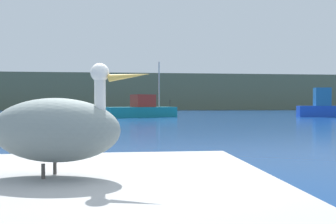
# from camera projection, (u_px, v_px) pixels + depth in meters

# --- Properties ---
(hillside_backdrop) EXTENTS (140.00, 12.66, 7.40)m
(hillside_backdrop) POSITION_uv_depth(u_px,v_px,m) (130.00, 92.00, 76.83)
(hillside_backdrop) COLOR #5B664C
(hillside_backdrop) RESTS_ON ground
(pier_dock) EXTENTS (3.58, 2.83, 0.70)m
(pier_dock) POSITION_uv_depth(u_px,v_px,m) (56.00, 219.00, 2.94)
(pier_dock) COLOR #989898
(pier_dock) RESTS_ON ground
(pelican) EXTENTS (1.38, 0.83, 0.92)m
(pelican) POSITION_uv_depth(u_px,v_px,m) (56.00, 129.00, 2.93)
(pelican) COLOR gray
(pelican) RESTS_ON pier_dock
(fishing_boat_blue) EXTENTS (5.38, 2.50, 3.60)m
(fishing_boat_blue) POSITION_uv_depth(u_px,v_px,m) (324.00, 108.00, 35.22)
(fishing_boat_blue) COLOR blue
(fishing_boat_blue) RESTS_ON ground
(fishing_boat_teal) EXTENTS (7.32, 5.01, 5.39)m
(fishing_boat_teal) POSITION_uv_depth(u_px,v_px,m) (141.00, 110.00, 34.08)
(fishing_boat_teal) COLOR teal
(fishing_boat_teal) RESTS_ON ground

